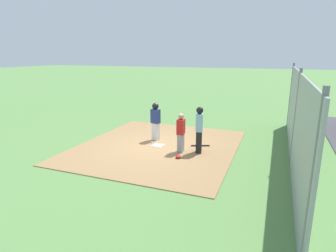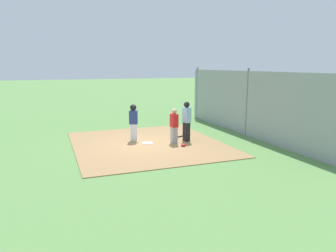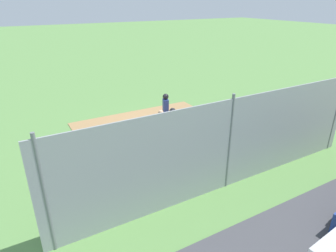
{
  "view_description": "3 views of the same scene",
  "coord_description": "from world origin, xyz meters",
  "px_view_note": "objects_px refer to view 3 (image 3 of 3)",
  "views": [
    {
      "loc": [
        -10.42,
        -4.51,
        3.8
      ],
      "look_at": [
        0.45,
        -0.28,
        0.81
      ],
      "focal_mm": 30.09,
      "sensor_mm": 36.0,
      "label": 1
    },
    {
      "loc": [
        -13.35,
        4.03,
        3.47
      ],
      "look_at": [
        0.24,
        -1.08,
        0.7
      ],
      "focal_mm": 34.12,
      "sensor_mm": 36.0,
      "label": 2
    },
    {
      "loc": [
        -5.98,
        -11.65,
        6.01
      ],
      "look_at": [
        0.08,
        -0.97,
        0.66
      ],
      "focal_mm": 31.33,
      "sensor_mm": 36.0,
      "label": 3
    }
  ],
  "objects_px": {
    "catcher_mask": "(149,146)",
    "baseball_bat": "(185,142)",
    "baseball": "(157,127)",
    "catcher": "(161,126)",
    "umpire": "(172,127)",
    "runner": "(166,108)",
    "home_plate": "(157,131)"
  },
  "relations": [
    {
      "from": "catcher_mask",
      "to": "baseball",
      "type": "bearing_deg",
      "value": 51.97
    },
    {
      "from": "baseball_bat",
      "to": "catcher_mask",
      "type": "xyz_separation_m",
      "value": [
        -1.65,
        0.4,
        0.03
      ]
    },
    {
      "from": "catcher_mask",
      "to": "baseball",
      "type": "relative_size",
      "value": 3.24
    },
    {
      "from": "umpire",
      "to": "runner",
      "type": "xyz_separation_m",
      "value": [
        0.93,
        2.26,
        0.0
      ]
    },
    {
      "from": "baseball_bat",
      "to": "baseball",
      "type": "height_order",
      "value": "baseball"
    },
    {
      "from": "baseball",
      "to": "catcher",
      "type": "bearing_deg",
      "value": -111.67
    },
    {
      "from": "catcher_mask",
      "to": "baseball",
      "type": "distance_m",
      "value": 2.13
    },
    {
      "from": "catcher",
      "to": "catcher_mask",
      "type": "distance_m",
      "value": 1.03
    },
    {
      "from": "umpire",
      "to": "runner",
      "type": "relative_size",
      "value": 1.08
    },
    {
      "from": "catcher_mask",
      "to": "home_plate",
      "type": "bearing_deg",
      "value": 50.07
    },
    {
      "from": "runner",
      "to": "baseball",
      "type": "relative_size",
      "value": 22.87
    },
    {
      "from": "home_plate",
      "to": "catcher",
      "type": "bearing_deg",
      "value": -108.28
    },
    {
      "from": "runner",
      "to": "baseball",
      "type": "distance_m",
      "value": 1.07
    },
    {
      "from": "home_plate",
      "to": "baseball",
      "type": "relative_size",
      "value": 5.95
    },
    {
      "from": "catcher_mask",
      "to": "baseball_bat",
      "type": "bearing_deg",
      "value": -13.66
    },
    {
      "from": "home_plate",
      "to": "umpire",
      "type": "relative_size",
      "value": 0.24
    },
    {
      "from": "home_plate",
      "to": "catcher_mask",
      "type": "height_order",
      "value": "catcher_mask"
    },
    {
      "from": "runner",
      "to": "baseball_bat",
      "type": "xyz_separation_m",
      "value": [
        -0.17,
        -2.12,
        -0.94
      ]
    },
    {
      "from": "catcher",
      "to": "umpire",
      "type": "bearing_deg",
      "value": -167.84
    },
    {
      "from": "umpire",
      "to": "catcher_mask",
      "type": "height_order",
      "value": "umpire"
    },
    {
      "from": "home_plate",
      "to": "umpire",
      "type": "distance_m",
      "value": 2.07
    },
    {
      "from": "catcher",
      "to": "catcher_mask",
      "type": "xyz_separation_m",
      "value": [
        -0.7,
        -0.15,
        -0.74
      ]
    },
    {
      "from": "catcher",
      "to": "runner",
      "type": "distance_m",
      "value": 1.93
    },
    {
      "from": "home_plate",
      "to": "catcher_mask",
      "type": "xyz_separation_m",
      "value": [
        -1.08,
        -1.29,
        0.05
      ]
    },
    {
      "from": "runner",
      "to": "baseball",
      "type": "xyz_separation_m",
      "value": [
        -0.51,
        -0.05,
        -0.94
      ]
    },
    {
      "from": "catcher",
      "to": "baseball",
      "type": "relative_size",
      "value": 20.98
    },
    {
      "from": "umpire",
      "to": "runner",
      "type": "bearing_deg",
      "value": -33.69
    },
    {
      "from": "baseball",
      "to": "umpire",
      "type": "bearing_deg",
      "value": -100.69
    },
    {
      "from": "runner",
      "to": "catcher_mask",
      "type": "height_order",
      "value": "runner"
    },
    {
      "from": "catcher_mask",
      "to": "runner",
      "type": "bearing_deg",
      "value": 43.44
    },
    {
      "from": "umpire",
      "to": "home_plate",
      "type": "bearing_deg",
      "value": -17.26
    },
    {
      "from": "catcher_mask",
      "to": "baseball",
      "type": "height_order",
      "value": "catcher_mask"
    }
  ]
}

